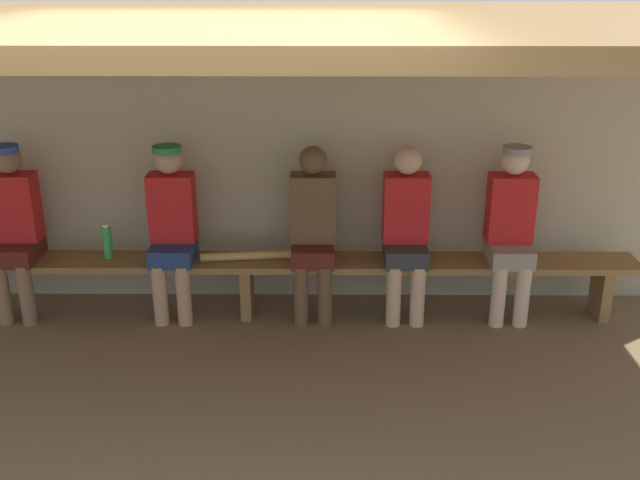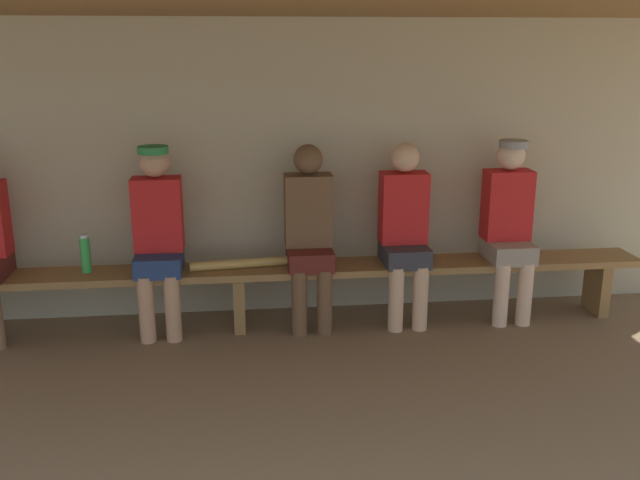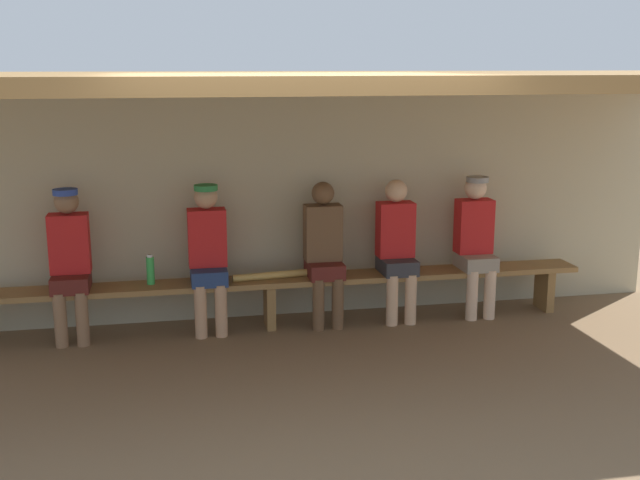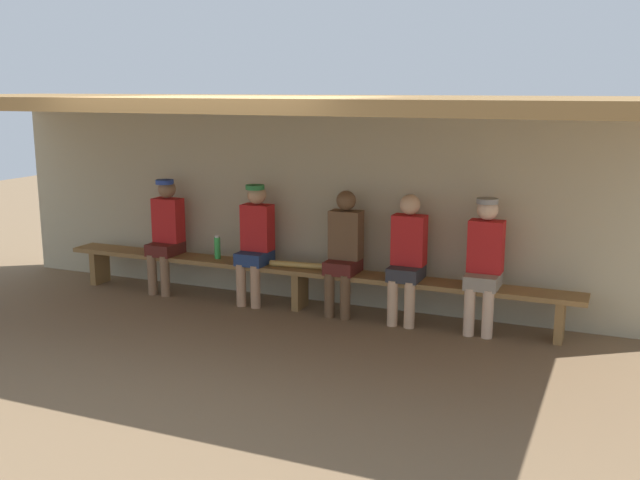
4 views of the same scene
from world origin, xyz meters
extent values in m
plane|color=brown|center=(0.00, 0.00, 0.00)|extent=(24.00, 24.00, 0.00)
cube|color=#B7AD8C|center=(0.00, 2.00, 1.10)|extent=(8.00, 0.20, 2.20)
cube|color=olive|center=(0.00, 0.70, 2.26)|extent=(8.00, 2.80, 0.12)
cube|color=olive|center=(0.00, 1.55, 0.43)|extent=(6.00, 0.36, 0.05)
cube|color=olive|center=(0.00, 1.55, 0.21)|extent=(0.08, 0.29, 0.41)
cube|color=olive|center=(2.75, 1.55, 0.21)|extent=(0.08, 0.29, 0.41)
cube|color=navy|center=(-0.55, 1.53, 0.53)|extent=(0.32, 0.40, 0.14)
cylinder|color=tan|center=(-0.64, 1.37, 0.24)|extent=(0.11, 0.11, 0.48)
cylinder|color=tan|center=(-0.46, 1.37, 0.24)|extent=(0.11, 0.11, 0.48)
cube|color=red|center=(-0.55, 1.61, 0.86)|extent=(0.34, 0.20, 0.52)
sphere|color=tan|center=(-0.55, 1.61, 1.23)|extent=(0.21, 0.21, 0.21)
cylinder|color=#2D8442|center=(-0.55, 1.57, 1.32)|extent=(0.21, 0.21, 0.05)
cube|color=#333338|center=(1.22, 1.53, 0.53)|extent=(0.32, 0.40, 0.14)
cylinder|color=#DBAD84|center=(1.13, 1.37, 0.24)|extent=(0.11, 0.11, 0.48)
cylinder|color=#DBAD84|center=(1.31, 1.37, 0.24)|extent=(0.11, 0.11, 0.48)
cube|color=red|center=(1.22, 1.61, 0.86)|extent=(0.34, 0.20, 0.52)
sphere|color=#DBAD84|center=(1.22, 1.61, 1.23)|extent=(0.21, 0.21, 0.21)
cube|color=#591E19|center=(-1.74, 1.53, 0.53)|extent=(0.32, 0.40, 0.14)
cylinder|color=#8C6647|center=(-1.83, 1.37, 0.24)|extent=(0.11, 0.11, 0.48)
cylinder|color=#8C6647|center=(-1.65, 1.37, 0.24)|extent=(0.11, 0.11, 0.48)
cube|color=red|center=(-1.74, 1.61, 0.86)|extent=(0.34, 0.20, 0.52)
sphere|color=#8C6647|center=(-1.74, 1.61, 1.23)|extent=(0.21, 0.21, 0.21)
cylinder|color=#2D47A5|center=(-1.74, 1.57, 1.32)|extent=(0.21, 0.21, 0.05)
cube|color=gray|center=(2.00, 1.53, 0.53)|extent=(0.32, 0.40, 0.14)
cylinder|color=beige|center=(1.91, 1.37, 0.24)|extent=(0.11, 0.11, 0.48)
cylinder|color=beige|center=(2.09, 1.37, 0.24)|extent=(0.11, 0.11, 0.48)
cube|color=red|center=(2.00, 1.61, 0.86)|extent=(0.34, 0.20, 0.52)
sphere|color=beige|center=(2.00, 1.61, 1.23)|extent=(0.21, 0.21, 0.21)
cylinder|color=gray|center=(2.00, 1.57, 1.32)|extent=(0.21, 0.21, 0.05)
cube|color=#591E19|center=(0.52, 1.53, 0.53)|extent=(0.32, 0.40, 0.14)
cylinder|color=brown|center=(0.43, 1.37, 0.24)|extent=(0.11, 0.11, 0.48)
cylinder|color=brown|center=(0.61, 1.37, 0.24)|extent=(0.11, 0.11, 0.48)
cube|color=brown|center=(0.52, 1.61, 0.86)|extent=(0.34, 0.20, 0.52)
sphere|color=brown|center=(0.52, 1.61, 1.23)|extent=(0.21, 0.21, 0.21)
cylinder|color=green|center=(-1.06, 1.58, 0.58)|extent=(0.07, 0.07, 0.25)
cylinder|color=white|center=(-1.06, 1.58, 0.72)|extent=(0.05, 0.05, 0.02)
cylinder|color=tan|center=(0.08, 1.55, 0.49)|extent=(0.84, 0.16, 0.07)
camera|label=1|loc=(0.61, -3.76, 2.68)|focal=42.21mm
camera|label=2|loc=(0.03, -3.29, 2.03)|focal=39.45mm
camera|label=3|loc=(-0.93, -5.40, 2.40)|focal=44.39mm
camera|label=4|loc=(3.29, -5.58, 2.40)|focal=41.37mm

